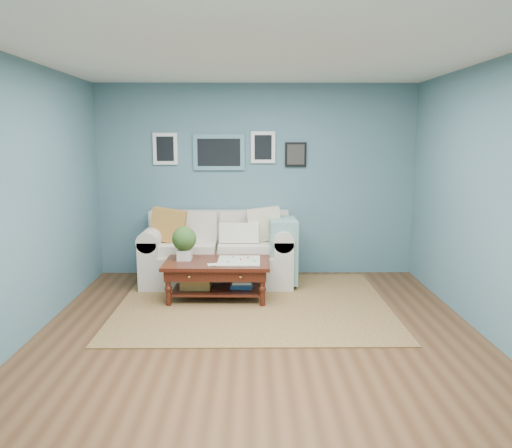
{
  "coord_description": "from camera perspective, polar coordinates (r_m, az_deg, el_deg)",
  "views": [
    {
      "loc": [
        -0.07,
        -4.59,
        1.96
      ],
      "look_at": [
        -0.02,
        1.0,
        0.98
      ],
      "focal_mm": 35.0,
      "sensor_mm": 36.0,
      "label": 1
    }
  ],
  "objects": [
    {
      "name": "room_shell",
      "position": [
        4.69,
        0.22,
        2.55
      ],
      "size": [
        5.0,
        5.02,
        2.7
      ],
      "color": "brown",
      "rests_on": "ground"
    },
    {
      "name": "area_rug",
      "position": [
        6.0,
        -0.31,
        -9.11
      ],
      "size": [
        3.16,
        2.53,
        0.01
      ],
      "primitive_type": "cube",
      "color": "brown",
      "rests_on": "ground"
    },
    {
      "name": "loveseat",
      "position": [
        6.8,
        -3.6,
        -3.14
      ],
      "size": [
        2.05,
        0.93,
        1.05
      ],
      "color": "beige",
      "rests_on": "ground"
    },
    {
      "name": "coffee_table",
      "position": [
        6.12,
        -5.08,
        -4.95
      ],
      "size": [
        1.29,
        0.77,
        0.89
      ],
      "rotation": [
        0.0,
        0.0,
        -0.02
      ],
      "color": "#370F0B",
      "rests_on": "ground"
    }
  ]
}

